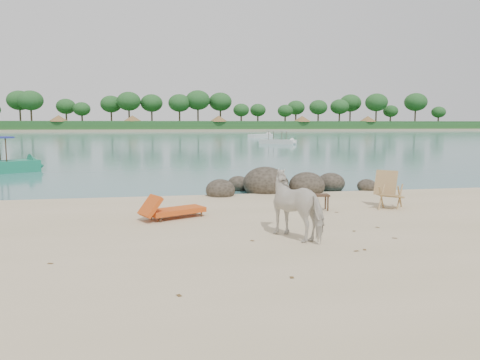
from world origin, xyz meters
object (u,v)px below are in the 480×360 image
object	(u,v)px
boulders	(280,185)
deck_chair	(391,191)
side_table	(319,203)
lounge_chair	(176,208)
cow	(299,206)

from	to	relation	value
boulders	deck_chair	world-z (taller)	deck_chair
boulders	side_table	world-z (taller)	boulders
lounge_chair	deck_chair	size ratio (longest dim) A/B	1.71
side_table	cow	bearing A→B (deg)	-111.69
side_table	deck_chair	xyz separation A→B (m)	(2.08, -0.09, 0.31)
boulders	lounge_chair	size ratio (longest dim) A/B	3.48
side_table	deck_chair	size ratio (longest dim) A/B	0.51
side_table	deck_chair	bearing A→B (deg)	3.03
cow	lounge_chair	xyz separation A→B (m)	(-2.45, 2.47, -0.43)
deck_chair	cow	bearing A→B (deg)	-98.38
deck_chair	side_table	bearing A→B (deg)	-138.67
cow	lounge_chair	world-z (taller)	cow
boulders	lounge_chair	distance (m)	5.70
cow	deck_chair	world-z (taller)	cow
side_table	lounge_chair	xyz separation A→B (m)	(-3.91, -0.36, 0.05)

